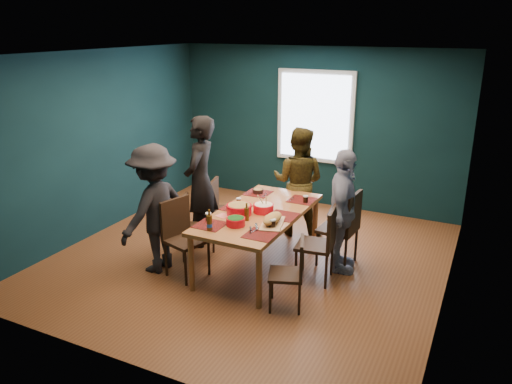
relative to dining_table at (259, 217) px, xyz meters
The scene contains 26 objects.
room 0.83m from the dining_table, 116.39° to the left, with size 5.01×5.01×2.71m.
dining_table is the anchor object (origin of this frame).
chair_left_far 1.06m from the dining_table, 148.04° to the left, with size 0.50×0.50×0.91m.
chair_left_mid 0.96m from the dining_table, behind, with size 0.51×0.51×0.88m.
chair_left_near 1.00m from the dining_table, 142.89° to the right, with size 0.55×0.55×0.98m.
chair_right_far 1.12m from the dining_table, 27.45° to the left, with size 0.49×0.49×1.01m.
chair_right_mid 0.87m from the dining_table, ahead, with size 0.48×0.48×0.96m.
chair_right_near 1.09m from the dining_table, 44.01° to the right, with size 0.48×0.48×0.83m.
person_far_left 1.13m from the dining_table, 163.95° to the left, with size 0.68×0.45×1.86m, color black.
person_back 1.26m from the dining_table, 87.97° to the left, with size 0.80×0.62×1.64m, color black.
person_right 1.05m from the dining_table, 20.77° to the left, with size 0.94×0.39×1.60m, color white.
person_near_left 1.33m from the dining_table, 151.08° to the right, with size 1.07×0.62×1.66m, color black.
bowl_salad 0.30m from the dining_table, 134.53° to the right, with size 0.32×0.32×0.13m.
bowl_dumpling 0.14m from the dining_table, 16.82° to the left, with size 0.26×0.26×0.24m.
bowl_herbs 0.54m from the dining_table, 95.99° to the right, with size 0.23×0.23×0.10m.
cutting_board 0.47m from the dining_table, 43.86° to the right, with size 0.36×0.62×0.13m.
small_bowl 0.74m from the dining_table, 116.93° to the left, with size 0.15×0.15×0.06m.
beer_bottle_a 0.85m from the dining_table, 108.17° to the right, with size 0.07×0.07×0.25m.
beer_bottle_b 0.36m from the dining_table, 92.00° to the right, with size 0.06×0.06×0.22m.
cola_glass_a 0.70m from the dining_table, 128.08° to the right, with size 0.07×0.07×0.10m.
cola_glass_b 0.57m from the dining_table, 48.18° to the right, with size 0.08×0.08×0.11m.
cola_glass_c 0.73m from the dining_table, 54.97° to the left, with size 0.07×0.07×0.10m.
cola_glass_d 0.41m from the dining_table, 160.25° to the left, with size 0.06×0.06×0.09m.
napkin_a 0.38m from the dining_table, ahead, with size 0.13×0.13×0.00m, color #DE685D.
napkin_b 0.48m from the dining_table, 136.86° to the right, with size 0.15×0.15×0.00m, color #DE685D.
napkin_c 0.83m from the dining_table, 64.73° to the right, with size 0.12×0.12×0.00m, color #DE685D.
Camera 1 is at (2.77, -5.51, 3.04)m, focal length 35.00 mm.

